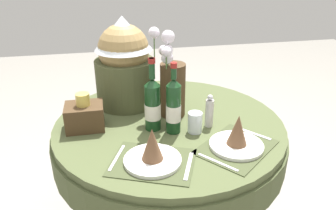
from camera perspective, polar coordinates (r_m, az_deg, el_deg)
name	(u,v)px	position (r m, az deg, el deg)	size (l,w,h in m)	color
dining_table	(169,144)	(1.77, 0.19, -6.67)	(1.19, 1.19, 0.75)	#4C5633
place_setting_left	(152,153)	(1.37, -2.70, -8.26)	(0.41, 0.37, 0.16)	#41492B
place_setting_right	(237,138)	(1.50, 11.78, -5.66)	(0.43, 0.42, 0.16)	#41492B
flower_vase	(171,82)	(1.70, 0.57, 3.97)	(0.18, 0.22, 0.46)	#47331E
wine_bottle_left	(153,104)	(1.58, -2.67, 0.17)	(0.08, 0.08, 0.36)	#143819
wine_bottle_right	(174,106)	(1.55, 1.02, -0.19)	(0.07, 0.07, 0.35)	#143819
tumbler_mid	(195,122)	(1.59, 4.66, -2.99)	(0.07, 0.07, 0.10)	silver
pepper_mill	(209,112)	(1.64, 7.13, -1.17)	(0.04, 0.04, 0.17)	#B7B2AD
gift_tub_back_left	(124,59)	(1.82, -7.57, 7.79)	(0.32, 0.32, 0.49)	#474C2D
woven_basket_side_left	(85,115)	(1.66, -14.16, -1.73)	(0.18, 0.15, 0.18)	#47331E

